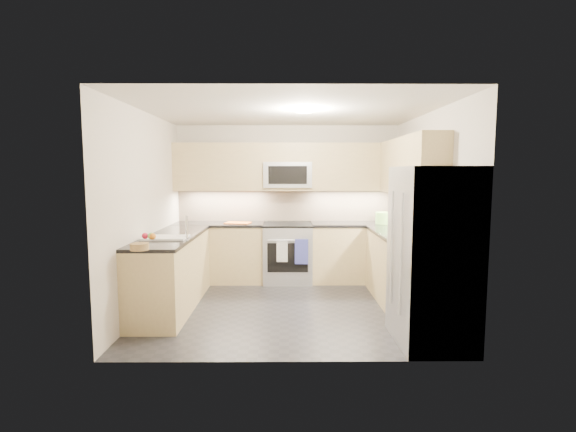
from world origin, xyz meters
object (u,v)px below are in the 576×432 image
object	(u,v)px
refrigerator	(432,256)
fruit_basket	(140,247)
utensil_bowl	(385,218)
cutting_board	(238,223)
microwave	(288,175)
gas_range	(288,253)

from	to	relation	value
refrigerator	fruit_basket	distance (m)	3.00
utensil_bowl	cutting_board	size ratio (longest dim) A/B	0.80
utensil_bowl	fruit_basket	bearing A→B (deg)	-144.38
refrigerator	fruit_basket	xyz separation A→B (m)	(-3.00, 0.13, 0.07)
refrigerator	fruit_basket	size ratio (longest dim) A/B	9.40
microwave	cutting_board	world-z (taller)	microwave
utensil_bowl	microwave	bearing A→B (deg)	172.25
gas_range	microwave	xyz separation A→B (m)	(0.00, 0.12, 1.24)
microwave	refrigerator	xyz separation A→B (m)	(1.45, -2.55, -0.80)
gas_range	microwave	bearing A→B (deg)	90.00
gas_range	refrigerator	distance (m)	2.86
gas_range	cutting_board	bearing A→B (deg)	-179.10
utensil_bowl	cutting_board	xyz separation A→B (m)	(-2.32, 0.07, -0.08)
microwave	cutting_board	distance (m)	1.10
cutting_board	fruit_basket	xyz separation A→B (m)	(-0.76, -2.28, 0.03)
gas_range	microwave	size ratio (longest dim) A/B	1.20
gas_range	microwave	distance (m)	1.25
gas_range	cutting_board	xyz separation A→B (m)	(-0.79, -0.01, 0.49)
utensil_bowl	fruit_basket	world-z (taller)	utensil_bowl
microwave	utensil_bowl	xyz separation A→B (m)	(1.53, -0.21, -0.67)
cutting_board	fruit_basket	size ratio (longest dim) A/B	2.04
gas_range	cutting_board	size ratio (longest dim) A/B	2.34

